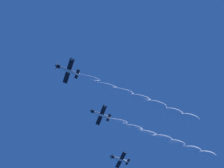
{
  "coord_description": "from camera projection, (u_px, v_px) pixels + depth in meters",
  "views": [
    {
      "loc": [
        29.96,
        -13.79,
        1.6
      ],
      "look_at": [
        2.37,
        13.09,
        65.58
      ],
      "focal_mm": 42.79,
      "sensor_mm": 36.0,
      "label": 1
    }
  ],
  "objects": [
    {
      "name": "airplane_lead",
      "position": [
        67.0,
        70.0,
        73.09
      ],
      "size": [
        7.57,
        6.92,
        2.66
      ],
      "color": "silver"
    },
    {
      "name": "airplane_left_wingman",
      "position": [
        100.0,
        114.0,
        83.96
      ],
      "size": [
        7.57,
        6.91,
        2.55
      ],
      "color": "silver"
    },
    {
      "name": "airplane_right_wingman",
      "position": [
        120.0,
        159.0,
        90.93
      ],
      "size": [
        7.58,
        6.88,
        2.16
      ],
      "color": "silver"
    },
    {
      "name": "smoke_trail_lead",
      "position": [
        156.0,
        105.0,
        74.85
      ],
      "size": [
        16.34,
        35.0,
        6.46
      ],
      "color": "white"
    },
    {
      "name": "smoke_trail_left_wingman",
      "position": [
        177.0,
        143.0,
        85.74
      ],
      "size": [
        16.91,
        35.35,
        6.56
      ],
      "color": "white"
    }
  ]
}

